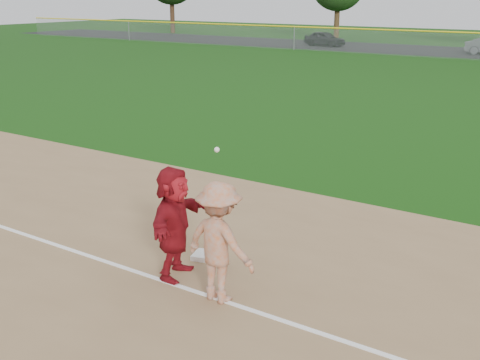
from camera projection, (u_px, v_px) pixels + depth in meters
The scene contains 6 objects.
ground at pixel (195, 267), 11.16m from camera, with size 160.00×160.00×0.00m, color #13410C.
foul_line at pixel (167, 282), 10.51m from camera, with size 60.00×0.10×0.01m, color white.
first_base at pixel (205, 256), 11.47m from camera, with size 0.42×0.42×0.09m, color white.
base_runner at pixel (174, 223), 10.47m from camera, with size 1.88×0.60×2.03m, color maroon.
car_left at pixel (325, 39), 56.95m from camera, with size 1.63×4.05×1.38m, color black.
first_base_play at pixel (219, 242), 9.65m from camera, with size 1.36×1.01×2.42m.
Camera 1 is at (6.35, -7.99, 4.86)m, focal length 45.00 mm.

